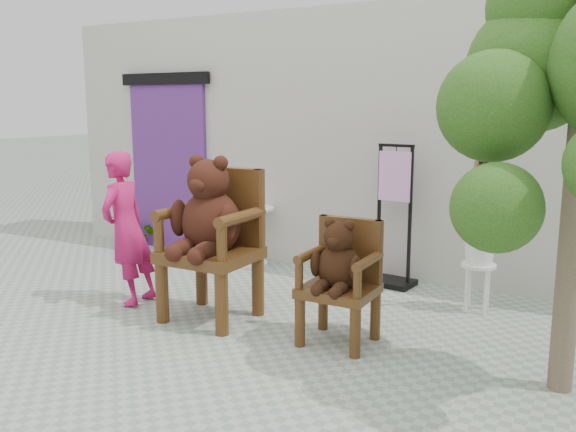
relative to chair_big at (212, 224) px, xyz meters
The scene contains 10 objects.
ground_plane 1.37m from the chair_big, 34.05° to the right, with size 60.00×60.00×0.00m, color gray.
back_wall 2.73m from the chair_big, 70.69° to the left, with size 9.00×1.00×3.00m, color #B9B5AD.
doorway 2.92m from the chair_big, 136.92° to the left, with size 1.40×0.11×2.33m.
chair_big is the anchor object (origin of this frame).
chair_small 1.27m from the chair_big, ahead, with size 0.57×0.55×1.03m.
person 0.99m from the chair_big, behind, with size 0.54×0.35×1.48m, color #BA165A.
cafe_table 1.95m from the chair_big, 112.42° to the left, with size 0.60×0.60×0.70m.
display_stand 2.08m from the chair_big, 58.07° to the left, with size 0.49×0.40×1.51m.
stool_bucket 2.48m from the chair_big, 33.12° to the left, with size 0.32×0.32×1.45m.
potted_plant 3.14m from the chair_big, 145.14° to the left, with size 0.39×0.34×0.43m, color #1A3C10.
Camera 1 is at (2.29, -3.74, 1.90)m, focal length 38.00 mm.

